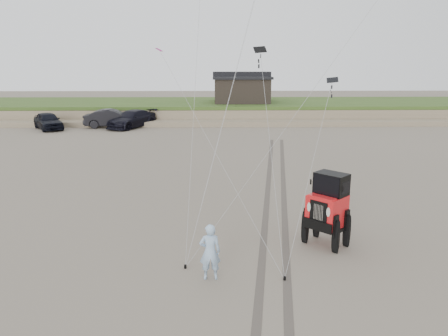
% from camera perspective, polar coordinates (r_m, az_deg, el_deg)
% --- Properties ---
extents(ground, '(160.00, 160.00, 0.00)m').
position_cam_1_polar(ground, '(13.86, 2.84, -13.55)').
color(ground, '#6B6054').
rests_on(ground, ground).
extents(dune_ridge, '(160.00, 14.25, 1.73)m').
position_cam_1_polar(dune_ridge, '(50.07, -0.05, 7.61)').
color(dune_ridge, '#7A6B54').
rests_on(dune_ridge, ground).
extents(cabin, '(6.40, 5.40, 3.35)m').
position_cam_1_polar(cabin, '(49.44, 2.32, 10.33)').
color(cabin, black).
rests_on(cabin, dune_ridge).
extents(truck_a, '(4.19, 4.94, 1.60)m').
position_cam_1_polar(truck_a, '(44.35, -21.99, 5.74)').
color(truck_a, black).
rests_on(truck_a, ground).
extents(truck_b, '(5.33, 2.03, 1.73)m').
position_cam_1_polar(truck_b, '(43.65, -14.36, 6.29)').
color(truck_b, black).
rests_on(truck_b, ground).
extents(truck_c, '(4.80, 6.06, 1.64)m').
position_cam_1_polar(truck_c, '(43.16, -11.96, 6.28)').
color(truck_c, black).
rests_on(truck_c, ground).
extents(jeep, '(5.65, 5.64, 2.08)m').
position_cam_1_polar(jeep, '(15.77, 13.24, -6.27)').
color(jeep, red).
rests_on(jeep, ground).
extents(man, '(0.66, 0.45, 1.74)m').
position_cam_1_polar(man, '(13.15, -1.85, -10.89)').
color(man, '#8AA7D6').
rests_on(man, ground).
extents(stake_main, '(0.08, 0.08, 0.12)m').
position_cam_1_polar(stake_main, '(14.15, -5.07, -12.70)').
color(stake_main, black).
rests_on(stake_main, ground).
extents(stake_aux, '(0.08, 0.08, 0.12)m').
position_cam_1_polar(stake_aux, '(13.54, 7.92, -14.09)').
color(stake_aux, black).
rests_on(stake_aux, ground).
extents(tire_tracks, '(5.22, 29.74, 0.01)m').
position_cam_1_polar(tire_tracks, '(21.44, 6.75, -3.46)').
color(tire_tracks, '#4C443D').
rests_on(tire_tracks, ground).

